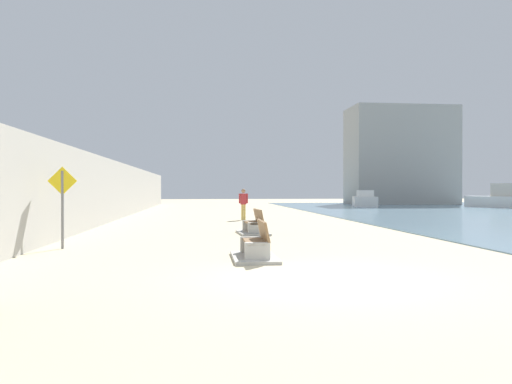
{
  "coord_description": "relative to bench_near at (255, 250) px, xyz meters",
  "views": [
    {
      "loc": [
        -2.27,
        -9.56,
        1.77
      ],
      "look_at": [
        0.04,
        11.44,
        1.64
      ],
      "focal_mm": 34.61,
      "sensor_mm": 36.0,
      "label": 1
    }
  ],
  "objects": [
    {
      "name": "seawall",
      "position": [
        -6.57,
        15.19,
        1.45
      ],
      "size": [
        0.8,
        64.0,
        3.37
      ],
      "primitive_type": "cube",
      "color": "#ADAAA3",
      "rests_on": "ground"
    },
    {
      "name": "boat_mid_bay",
      "position": [
        26.46,
        31.1,
        0.63
      ],
      "size": [
        4.29,
        5.63,
        2.28
      ],
      "color": "white",
      "rests_on": "water_bay"
    },
    {
      "name": "person_walking",
      "position": [
        1.03,
        15.81,
        0.82
      ],
      "size": [
        0.53,
        0.24,
        1.79
      ],
      "color": "gold",
      "rests_on": "ground"
    },
    {
      "name": "harbor_building",
      "position": [
        21.81,
        43.19,
        5.41
      ],
      "size": [
        12.0,
        6.0,
        11.29
      ],
      "primitive_type": "cube",
      "color": "#9E9E99",
      "rests_on": "ground"
    },
    {
      "name": "boat_nearest",
      "position": [
        14.85,
        35.41,
        0.43
      ],
      "size": [
        3.28,
        5.29,
        1.62
      ],
      "color": "white",
      "rests_on": "water_bay"
    },
    {
      "name": "bench_near",
      "position": [
        0.0,
        0.0,
        0.0
      ],
      "size": [
        1.11,
        2.1,
        0.98
      ],
      "color": "#ADAAA3",
      "rests_on": "ground"
    },
    {
      "name": "bench_far",
      "position": [
        0.68,
        6.94,
        0.0
      ],
      "size": [
        1.23,
        2.17,
        0.98
      ],
      "color": "#ADAAA3",
      "rests_on": "ground"
    },
    {
      "name": "pedestrian_sign",
      "position": [
        -5.45,
        2.74,
        1.28
      ],
      "size": [
        0.85,
        0.08,
        2.44
      ],
      "color": "slate",
      "rests_on": "ground"
    },
    {
      "name": "ground_plane",
      "position": [
        0.93,
        15.19,
        -0.23
      ],
      "size": [
        120.0,
        120.0,
        0.0
      ],
      "primitive_type": "plane",
      "color": "#C6B793"
    }
  ]
}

